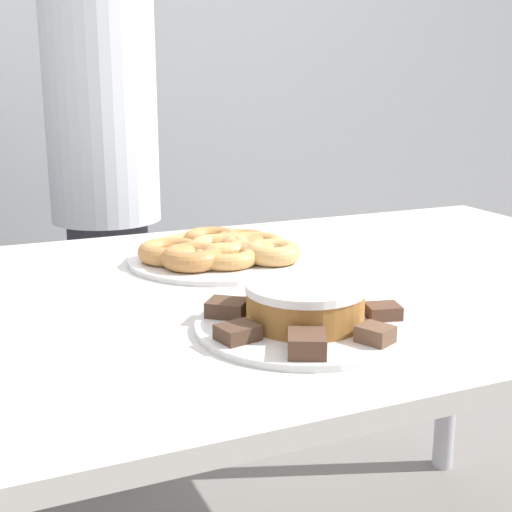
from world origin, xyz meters
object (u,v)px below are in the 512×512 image
at_px(plate_cake, 305,326).
at_px(frosted_cake, 305,303).
at_px(person_standing, 106,196).
at_px(plate_donuts, 220,258).

xyz_separation_m(plate_cake, frosted_cake, (0.00, 0.00, 0.03)).
xyz_separation_m(person_standing, plate_cake, (0.06, -1.09, -0.03)).
distance_m(plate_donuts, frosted_cake, 0.42).
relative_size(person_standing, plate_donuts, 4.17).
bearing_deg(person_standing, frosted_cake, -86.98).
bearing_deg(plate_donuts, person_standing, 97.01).
xyz_separation_m(plate_cake, plate_donuts, (0.03, 0.42, 0.00)).
xyz_separation_m(plate_donuts, frosted_cake, (-0.03, -0.42, 0.03)).
height_order(plate_donuts, frosted_cake, frosted_cake).
bearing_deg(frosted_cake, plate_donuts, 86.47).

